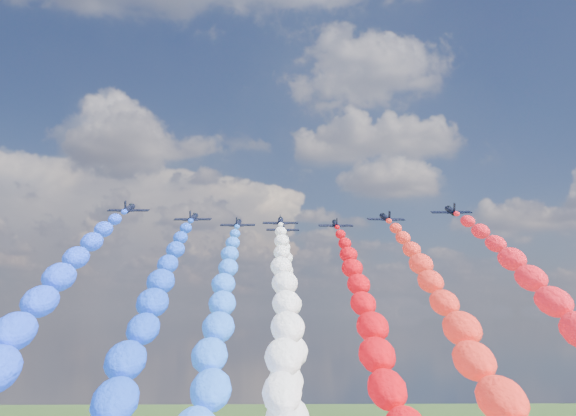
{
  "coord_description": "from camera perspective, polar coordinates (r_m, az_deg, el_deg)",
  "views": [
    {
      "loc": [
        -3.23,
        -147.38,
        68.6
      ],
      "look_at": [
        0.0,
        4.0,
        90.81
      ],
      "focal_mm": 44.25,
      "sensor_mm": 36.0,
      "label": 1
    }
  ],
  "objects": [
    {
      "name": "jet_4",
      "position": [
        173.57,
        -0.44,
        -1.66
      ],
      "size": [
        8.21,
        11.09,
        5.17
      ],
      "primitive_type": null,
      "rotation": [
        0.28,
        0.0,
        0.02
      ],
      "color": "black"
    },
    {
      "name": "trail_4",
      "position": [
        117.79,
        -0.08,
        -9.84
      ],
      "size": [
        5.95,
        106.54,
        50.06
      ],
      "primitive_type": null,
      "color": "silver"
    },
    {
      "name": "trail_1",
      "position": [
        99.74,
        -11.41,
        -9.95
      ],
      "size": [
        5.95,
        106.54,
        50.06
      ],
      "primitive_type": null,
      "color": "blue"
    },
    {
      "name": "jet_7",
      "position": [
        146.66,
        12.95,
        -0.21
      ],
      "size": [
        8.63,
        11.4,
        5.17
      ],
      "primitive_type": null,
      "rotation": [
        0.28,
        0.0,
        -0.06
      ],
      "color": "black"
    },
    {
      "name": "trail_6",
      "position": [
        100.41,
        13.06,
        -9.89
      ],
      "size": [
        5.95,
        106.54,
        50.06
      ],
      "primitive_type": null,
      "color": "red"
    },
    {
      "name": "trail_7",
      "position": [
        93.34,
        21.7,
        -9.65
      ],
      "size": [
        5.95,
        106.54,
        50.06
      ],
      "primitive_type": null,
      "color": "red"
    },
    {
      "name": "trail_3",
      "position": [
        104.23,
        -0.3,
        -10.04
      ],
      "size": [
        5.95,
        106.54,
        50.06
      ],
      "primitive_type": null,
      "color": "white"
    },
    {
      "name": "trail_5",
      "position": [
        109.75,
        6.5,
        -9.9
      ],
      "size": [
        5.95,
        106.54,
        50.06
      ],
      "primitive_type": null,
      "color": "red"
    },
    {
      "name": "trail_2",
      "position": [
        108.57,
        -5.59,
        -9.93
      ],
      "size": [
        5.95,
        106.54,
        50.06
      ],
      "primitive_type": null,
      "color": "blue"
    },
    {
      "name": "jet_0",
      "position": [
        143.72,
        -12.66,
        -0.06
      ],
      "size": [
        8.11,
        11.03,
        5.17
      ],
      "primitive_type": null,
      "rotation": [
        0.28,
        0.0,
        0.01
      ],
      "color": "black"
    },
    {
      "name": "jet_5",
      "position": [
        165.27,
        3.84,
        -1.3
      ],
      "size": [
        8.08,
        11.0,
        5.17
      ],
      "primitive_type": null,
      "rotation": [
        0.28,
        0.0,
        -0.01
      ],
      "color": "black"
    },
    {
      "name": "jet_3",
      "position": [
        160.11,
        -0.61,
        -1.09
      ],
      "size": [
        8.22,
        11.1,
        5.17
      ],
      "primitive_type": null,
      "rotation": [
        0.28,
        0.0,
        -0.02
      ],
      "color": "black"
    },
    {
      "name": "jet_1",
      "position": [
        155.12,
        -7.63,
        -0.78
      ],
      "size": [
        8.5,
        11.3,
        5.17
      ],
      "primitive_type": null,
      "rotation": [
        0.28,
        0.0,
        -0.05
      ],
      "color": "black"
    },
    {
      "name": "jet_2",
      "position": [
        164.32,
        -4.05,
        -1.26
      ],
      "size": [
        8.3,
        11.16,
        5.17
      ],
      "primitive_type": null,
      "rotation": [
        0.28,
        0.0,
        -0.03
      ],
      "color": "black"
    },
    {
      "name": "trail_0",
      "position": [
        89.48,
        -20.11,
        -9.82
      ],
      "size": [
        5.95,
        106.54,
        50.06
      ],
      "primitive_type": null,
      "color": "#1C46FF"
    },
    {
      "name": "jet_6",
      "position": [
        155.26,
        7.84,
        -0.79
      ],
      "size": [
        8.63,
        11.39,
        5.17
      ],
      "primitive_type": null,
      "rotation": [
        0.28,
        0.0,
        0.06
      ],
      "color": "black"
    }
  ]
}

